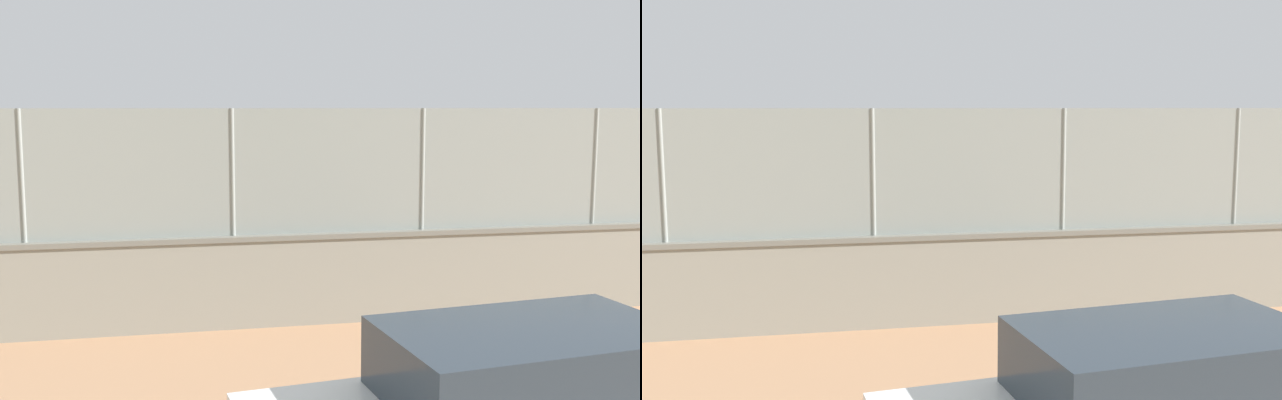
{
  "view_description": "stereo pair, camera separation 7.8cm",
  "coord_description": "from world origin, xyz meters",
  "views": [
    {
      "loc": [
        3.98,
        22.01,
        3.42
      ],
      "look_at": [
        0.39,
        6.85,
        1.43
      ],
      "focal_mm": 40.97,
      "sensor_mm": 36.0,
      "label": 1
    },
    {
      "loc": [
        3.9,
        22.02,
        3.42
      ],
      "look_at": [
        0.39,
        6.85,
        1.43
      ],
      "focal_mm": 40.97,
      "sensor_mm": 36.0,
      "label": 2
    }
  ],
  "objects": [
    {
      "name": "courtside_bench",
      "position": [
        0.12,
        9.11,
        0.46
      ],
      "size": [
        1.61,
        0.44,
        0.87
      ],
      "color": "brown",
      "rests_on": "ground_plane"
    },
    {
      "name": "sports_ball",
      "position": [
        -0.06,
        8.11,
        1.42
      ],
      "size": [
        0.12,
        0.12,
        0.12
      ],
      "primitive_type": "sphere",
      "color": "white"
    },
    {
      "name": "spare_ball_by_wall",
      "position": [
        -3.32,
        9.34,
        0.03
      ],
      "size": [
        0.07,
        0.07,
        0.07
      ],
      "primitive_type": "sphere",
      "color": "#3399D8",
      "rests_on": "ground_plane"
    },
    {
      "name": "player_foreground_swinging",
      "position": [
        -0.05,
        5.82,
        0.98
      ],
      "size": [
        0.88,
        0.98,
        1.66
      ],
      "color": "#591919",
      "rests_on": "ground_plane"
    },
    {
      "name": "fence_panel_on_wall",
      "position": [
        1.2,
        10.96,
        2.43
      ],
      "size": [
        27.41,
        1.13,
        1.95
      ],
      "color": "gray",
      "rests_on": "perimeter_wall"
    },
    {
      "name": "perimeter_wall",
      "position": [
        1.2,
        10.96,
        0.73
      ],
      "size": [
        27.91,
        1.47,
        1.45
      ],
      "color": "gray",
      "rests_on": "ground_plane"
    },
    {
      "name": "ground_plane",
      "position": [
        0.0,
        0.0,
        0.0
      ],
      "size": [
        260.0,
        260.0,
        0.0
      ],
      "primitive_type": "plane",
      "color": "tan"
    },
    {
      "name": "player_baseline_waiting",
      "position": [
        0.1,
        2.72,
        1.02
      ],
      "size": [
        1.29,
        0.78,
        1.71
      ],
      "color": "navy",
      "rests_on": "ground_plane"
    }
  ]
}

